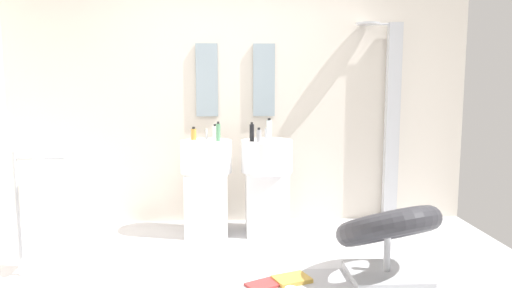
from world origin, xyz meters
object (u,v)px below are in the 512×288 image
(soap_bottle_grey, at_px, (259,135))
(soap_bottle_clear, at_px, (269,129))
(magazine_ochre, at_px, (292,279))
(pedestal_sink_right, at_px, (267,182))
(shower_column, at_px, (391,118))
(towel_rack, at_px, (38,194))
(lounge_chair, at_px, (388,233))
(magazine_red, at_px, (266,284))
(soap_bottle_amber, at_px, (194,134))
(pedestal_sink_left, at_px, (206,183))
(soap_bottle_black, at_px, (252,132))
(soap_bottle_green, at_px, (218,132))
(soap_bottle_white, at_px, (215,132))

(soap_bottle_grey, distance_m, soap_bottle_clear, 0.28)
(magazine_ochre, height_order, soap_bottle_grey, soap_bottle_grey)
(pedestal_sink_right, distance_m, magazine_ochre, 1.30)
(shower_column, height_order, soap_bottle_clear, shower_column)
(towel_rack, bearing_deg, lounge_chair, -4.80)
(magazine_red, relative_size, soap_bottle_clear, 1.39)
(lounge_chair, distance_m, soap_bottle_clear, 1.65)
(magazine_red, relative_size, soap_bottle_amber, 2.23)
(shower_column, height_order, lounge_chair, shower_column)
(magazine_ochre, bearing_deg, magazine_red, 175.82)
(soap_bottle_grey, bearing_deg, pedestal_sink_left, 166.83)
(pedestal_sink_left, height_order, soap_bottle_black, soap_bottle_black)
(pedestal_sink_right, bearing_deg, shower_column, 15.39)
(pedestal_sink_left, distance_m, soap_bottle_black, 0.66)
(shower_column, height_order, soap_bottle_amber, shower_column)
(lounge_chair, xyz_separation_m, soap_bottle_black, (-0.95, 1.10, 0.64))
(pedestal_sink_right, height_order, soap_bottle_black, soap_bottle_black)
(pedestal_sink_right, xyz_separation_m, soap_bottle_amber, (-0.70, 0.07, 0.47))
(magazine_ochre, bearing_deg, soap_bottle_black, 80.44)
(soap_bottle_green, height_order, soap_bottle_black, soap_bottle_green)
(magazine_ochre, distance_m, soap_bottle_clear, 1.66)
(soap_bottle_green, relative_size, soap_bottle_black, 1.03)
(pedestal_sink_left, bearing_deg, towel_rack, -141.79)
(soap_bottle_amber, distance_m, soap_bottle_black, 0.57)
(soap_bottle_white, bearing_deg, soap_bottle_black, -27.94)
(pedestal_sink_right, distance_m, soap_bottle_grey, 0.49)
(lounge_chair, bearing_deg, towel_rack, 175.20)
(magazine_ochre, bearing_deg, soap_bottle_green, 93.87)
(magazine_red, distance_m, soap_bottle_black, 1.54)
(soap_bottle_white, height_order, soap_bottle_black, soap_bottle_black)
(pedestal_sink_right, height_order, lounge_chair, pedestal_sink_right)
(shower_column, xyz_separation_m, soap_bottle_clear, (-1.28, -0.22, -0.08))
(soap_bottle_white, relative_size, soap_bottle_clear, 0.73)
(soap_bottle_black, bearing_deg, pedestal_sink_right, 24.79)
(shower_column, xyz_separation_m, soap_bottle_black, (-1.46, -0.43, -0.09))
(shower_column, bearing_deg, soap_bottle_clear, -170.06)
(pedestal_sink_right, height_order, soap_bottle_clear, soap_bottle_clear)
(soap_bottle_grey, height_order, soap_bottle_white, soap_bottle_white)
(lounge_chair, bearing_deg, magazine_ochre, -177.36)
(pedestal_sink_right, bearing_deg, soap_bottle_white, 166.79)
(shower_column, xyz_separation_m, soap_bottle_white, (-1.81, -0.25, -0.11))
(shower_column, height_order, soap_bottle_black, shower_column)
(magazine_red, bearing_deg, pedestal_sink_left, 81.43)
(pedestal_sink_left, distance_m, magazine_red, 1.43)
(pedestal_sink_right, bearing_deg, soap_bottle_black, -155.21)
(pedestal_sink_left, height_order, pedestal_sink_right, same)
(magazine_red, bearing_deg, soap_bottle_grey, 59.85)
(pedestal_sink_left, bearing_deg, magazine_red, -69.44)
(towel_rack, bearing_deg, magazine_red, -10.44)
(magazine_ochre, height_order, soap_bottle_clear, soap_bottle_clear)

